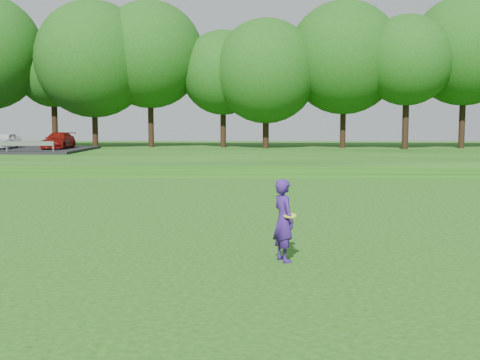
{
  "coord_description": "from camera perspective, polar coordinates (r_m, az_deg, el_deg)",
  "views": [
    {
      "loc": [
        0.43,
        -11.12,
        2.97
      ],
      "look_at": [
        0.06,
        5.26,
        1.3
      ],
      "focal_mm": 45.0,
      "sensor_mm": 36.0,
      "label": 1
    }
  ],
  "objects": [
    {
      "name": "berm",
      "position": [
        45.2,
        0.76,
        2.43
      ],
      "size": [
        130.0,
        30.0,
        0.6
      ],
      "primitive_type": "cube",
      "color": "#17460D",
      "rests_on": "ground"
    },
    {
      "name": "woman",
      "position": [
        12.57,
        4.16,
        -3.83
      ],
      "size": [
        0.64,
        0.75,
        1.73
      ],
      "color": "#381974",
      "rests_on": "ground"
    },
    {
      "name": "treeline",
      "position": [
        49.39,
        0.81,
        11.78
      ],
      "size": [
        104.0,
        7.0,
        15.0
      ],
      "primitive_type": null,
      "color": "#1D4710",
      "rests_on": "berm"
    },
    {
      "name": "ground",
      "position": [
        11.52,
        -0.88,
        -9.12
      ],
      "size": [
        140.0,
        140.0,
        0.0
      ],
      "primitive_type": "plane",
      "color": "#17460D",
      "rests_on": "ground"
    },
    {
      "name": "walking_path",
      "position": [
        31.26,
        0.51,
        0.4
      ],
      "size": [
        130.0,
        1.6,
        0.04
      ],
      "primitive_type": "cube",
      "color": "gray",
      "rests_on": "ground"
    }
  ]
}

